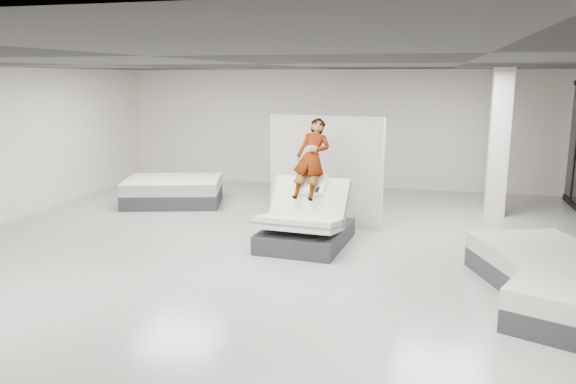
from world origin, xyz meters
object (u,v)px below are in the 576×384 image
(person, at_px, (311,176))
(remote, at_px, (317,190))
(divider_panel, at_px, (325,171))
(flat_bed_left_far, at_px, (173,191))
(column, at_px, (499,143))
(hero_bed, at_px, (305,225))
(flat_bed_right_far, at_px, (544,267))

(person, height_order, remote, person)
(remote, bearing_deg, divider_panel, 101.07)
(divider_panel, relative_size, flat_bed_left_far, 0.95)
(remote, relative_size, divider_panel, 0.06)
(remote, xyz_separation_m, column, (3.33, 3.28, 0.56))
(person, distance_m, remote, 0.45)
(hero_bed, distance_m, flat_bed_right_far, 3.98)
(person, distance_m, divider_panel, 1.23)
(remote, xyz_separation_m, divider_panel, (-0.17, 1.59, 0.08))
(person, distance_m, flat_bed_left_far, 4.53)
(column, bearing_deg, person, -140.37)
(divider_panel, bearing_deg, hero_bed, -79.73)
(hero_bed, height_order, column, column)
(person, bearing_deg, flat_bed_left_far, 155.34)
(divider_panel, xyz_separation_m, flat_bed_right_far, (3.79, -2.64, -0.84))
(remote, distance_m, column, 4.71)
(flat_bed_left_far, bearing_deg, person, -29.55)
(person, height_order, column, column)
(remote, height_order, column, column)
(remote, relative_size, flat_bed_right_far, 0.06)
(hero_bed, distance_m, flat_bed_left_far, 4.59)
(person, xyz_separation_m, flat_bed_right_far, (3.80, -1.42, -0.94))
(person, xyz_separation_m, divider_panel, (0.02, 1.22, -0.10))
(hero_bed, bearing_deg, remote, -6.59)
(hero_bed, relative_size, divider_panel, 0.81)
(person, relative_size, remote, 11.32)
(flat_bed_left_far, xyz_separation_m, column, (7.38, 0.73, 1.29))
(remote, distance_m, divider_panel, 1.60)
(person, bearing_deg, divider_panel, 94.09)
(column, bearing_deg, flat_bed_right_far, -86.27)
(hero_bed, height_order, flat_bed_right_far, hero_bed)
(column, bearing_deg, flat_bed_left_far, -174.38)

